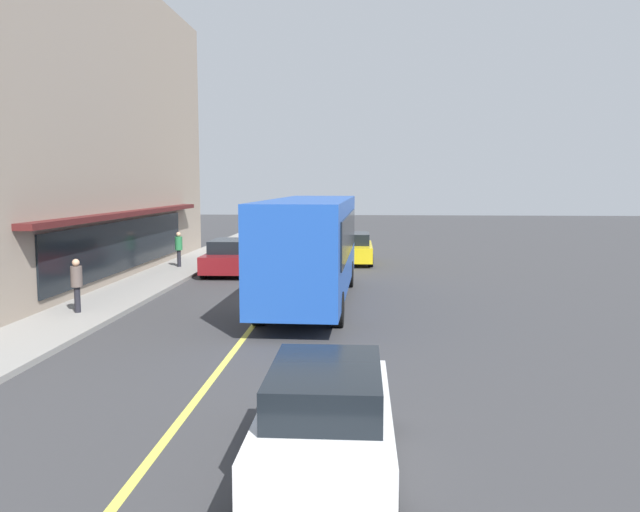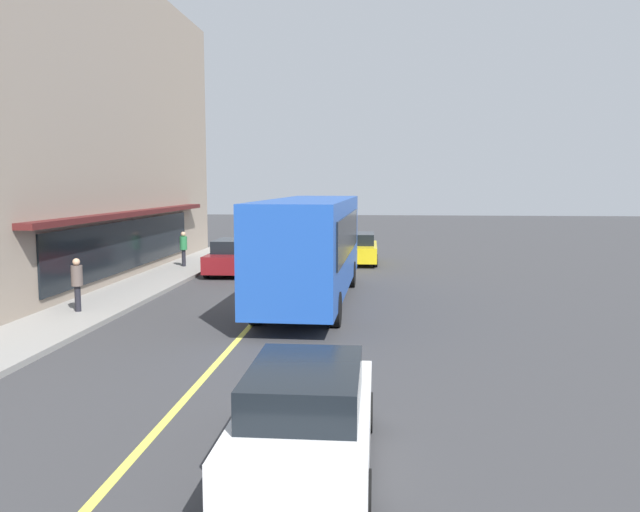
% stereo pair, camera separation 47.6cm
% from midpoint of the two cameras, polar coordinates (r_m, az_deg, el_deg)
% --- Properties ---
extents(ground, '(120.00, 120.00, 0.00)m').
position_cam_midpoint_polar(ground, '(22.40, -4.77, -3.88)').
color(ground, '#38383A').
extents(sidewalk, '(80.00, 2.48, 0.15)m').
position_cam_midpoint_polar(sidewalk, '(23.80, -17.77, -3.37)').
color(sidewalk, gray).
rests_on(sidewalk, ground).
extents(lane_centre_stripe, '(36.00, 0.16, 0.01)m').
position_cam_midpoint_polar(lane_centre_stripe, '(22.40, -4.77, -3.87)').
color(lane_centre_stripe, '#D8D14C').
rests_on(lane_centre_stripe, ground).
extents(storefront_building, '(24.46, 10.06, 12.80)m').
position_cam_midpoint_polar(storefront_building, '(29.68, -26.32, 10.40)').
color(storefront_building, gray).
rests_on(storefront_building, ground).
extents(bus, '(11.18, 2.80, 3.50)m').
position_cam_midpoint_polar(bus, '(21.46, -1.43, 1.04)').
color(bus, '#1E4CAD').
rests_on(bus, ground).
extents(car_yellow, '(4.32, 1.89, 1.52)m').
position_cam_midpoint_polar(car_yellow, '(32.40, 2.61, 0.67)').
color(car_yellow, yellow).
rests_on(car_yellow, ground).
extents(car_maroon, '(4.33, 1.91, 1.52)m').
position_cam_midpoint_polar(car_maroon, '(28.90, -8.56, -0.11)').
color(car_maroon, maroon).
rests_on(car_maroon, ground).
extents(car_white, '(4.30, 1.87, 1.52)m').
position_cam_midpoint_polar(car_white, '(9.28, -0.98, -14.18)').
color(car_white, white).
rests_on(car_white, ground).
extents(pedestrian_waiting, '(0.34, 0.34, 1.62)m').
position_cam_midpoint_polar(pedestrian_waiting, '(20.64, -21.42, -2.05)').
color(pedestrian_waiting, black).
rests_on(pedestrian_waiting, sidewalk).
extents(pedestrian_by_curb, '(0.34, 0.34, 1.62)m').
position_cam_midpoint_polar(pedestrian_by_curb, '(30.57, -12.87, 0.87)').
color(pedestrian_by_curb, black).
rests_on(pedestrian_by_curb, sidewalk).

